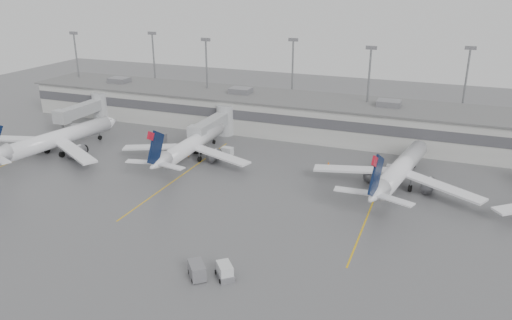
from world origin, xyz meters
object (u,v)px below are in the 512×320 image
(jet_mid_left, at_px, (191,145))
(baggage_tug, at_px, (225,272))
(jet_mid_right, at_px, (399,170))
(jet_far_left, at_px, (55,139))

(jet_mid_left, height_order, baggage_tug, jet_mid_left)
(jet_mid_left, xyz_separation_m, jet_mid_right, (40.40, 0.56, 0.20))
(jet_mid_right, relative_size, baggage_tug, 9.67)
(jet_mid_left, relative_size, jet_mid_right, 0.94)
(jet_far_left, height_order, baggage_tug, jet_far_left)
(jet_far_left, xyz_separation_m, jet_mid_right, (67.78, 8.02, -0.06))
(jet_far_left, bearing_deg, jet_mid_left, 25.18)
(jet_mid_left, xyz_separation_m, baggage_tug, (23.89, -35.61, -2.39))
(jet_far_left, xyz_separation_m, jet_mid_left, (27.39, 7.46, -0.26))
(jet_mid_right, height_order, baggage_tug, jet_mid_right)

